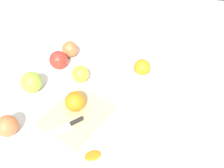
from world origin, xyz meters
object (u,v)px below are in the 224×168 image
at_px(orange_on_board, 74,101).
at_px(apple_front_left, 58,60).
at_px(apple_front_right_2, 7,126).
at_px(apple_front_left_2, 80,74).
at_px(apple_front_right, 31,82).
at_px(cutting_board, 76,116).
at_px(knife, 67,126).
at_px(bowl, 137,72).
at_px(apple_front_left_3, 70,49).

height_order(orange_on_board, apple_front_left, orange_on_board).
bearing_deg(apple_front_right_2, apple_front_left_2, 166.81).
bearing_deg(apple_front_right, cutting_board, 76.74).
height_order(orange_on_board, apple_front_right, orange_on_board).
bearing_deg(cutting_board, orange_on_board, -142.65).
bearing_deg(apple_front_left, apple_front_left_2, 73.35).
relative_size(cutting_board, apple_front_left, 2.79).
xyz_separation_m(apple_front_right, apple_front_right_2, (0.20, 0.06, -0.01)).
bearing_deg(knife, cutting_board, -176.53).
xyz_separation_m(bowl, apple_front_right, (0.23, -0.34, 0.00)).
height_order(bowl, apple_front_right_2, bowl).
relative_size(bowl, apple_front_left_3, 2.41).
distance_m(apple_front_right_2, apple_front_left_3, 0.47).
xyz_separation_m(orange_on_board, knife, (0.08, 0.02, -0.03)).
height_order(cutting_board, orange_on_board, orange_on_board).
relative_size(bowl, knife, 1.25).
relative_size(apple_front_right_2, apple_front_left_2, 1.01).
relative_size(orange_on_board, apple_front_left_3, 0.96).
height_order(cutting_board, apple_front_left, apple_front_left).
relative_size(bowl, orange_on_board, 2.52).
bearing_deg(apple_front_left_2, apple_front_left, -106.65).
bearing_deg(apple_front_right_2, apple_front_left, -171.43).
distance_m(bowl, cutting_board, 0.31).
xyz_separation_m(cutting_board, knife, (0.06, 0.00, 0.01)).
relative_size(apple_front_left, apple_front_left_2, 1.13).
bearing_deg(cutting_board, apple_front_right, -103.26).
xyz_separation_m(apple_front_right_2, apple_front_left, (-0.37, -0.06, 0.00)).
height_order(orange_on_board, apple_front_left_3, orange_on_board).
xyz_separation_m(apple_front_right_2, apple_front_left_2, (-0.33, 0.08, -0.00)).
xyz_separation_m(knife, apple_front_left_3, (-0.37, -0.22, 0.01)).
height_order(knife, apple_front_right, apple_front_right).
bearing_deg(apple_front_left_3, apple_front_right_2, 7.19).
bearing_deg(apple_front_right, orange_on_board, 81.93).
relative_size(bowl, apple_front_right_2, 2.53).
distance_m(orange_on_board, apple_front_left_3, 0.36).
xyz_separation_m(apple_front_left, apple_front_left_3, (-0.10, -0.00, -0.00)).
bearing_deg(orange_on_board, cutting_board, 37.35).
xyz_separation_m(orange_on_board, apple_front_left, (-0.20, -0.20, -0.01)).
distance_m(apple_front_right, apple_front_left, 0.17).
bearing_deg(bowl, knife, -18.02).
xyz_separation_m(cutting_board, orange_on_board, (-0.02, -0.02, 0.04)).
bearing_deg(orange_on_board, bowl, 153.02).
height_order(bowl, apple_front_left, bowl).
height_order(cutting_board, apple_front_left_2, apple_front_left_2).
height_order(orange_on_board, apple_front_left_2, orange_on_board).
distance_m(knife, apple_front_left_3, 0.44).
height_order(bowl, knife, bowl).
xyz_separation_m(knife, apple_front_right_2, (0.09, -0.17, 0.01)).
xyz_separation_m(apple_front_right, apple_front_left_2, (-0.13, 0.14, -0.01)).
relative_size(cutting_board, apple_front_left_2, 3.15).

